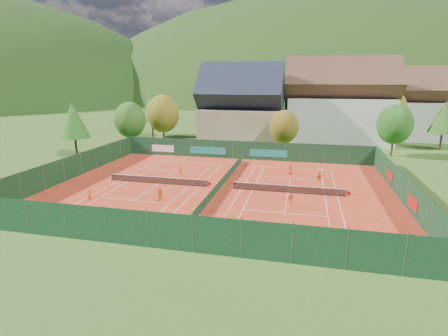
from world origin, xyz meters
The scene contains 32 objects.
ground centered at (0.00, 0.00, -0.02)m, with size 600.00×600.00×0.00m, color #33581B.
clay_pad centered at (0.00, 0.00, 0.01)m, with size 40.00×32.00×0.01m, color red.
court_markings_left centered at (-8.00, 0.00, 0.01)m, with size 11.03×23.83×0.00m.
court_markings_right centered at (8.00, 0.00, 0.01)m, with size 11.03×23.83×0.00m.
tennis_net_left centered at (-7.85, 0.00, 0.51)m, with size 13.30×0.10×1.02m.
tennis_net_right centered at (8.15, 0.00, 0.51)m, with size 13.30×0.10×1.02m.
court_divider centered at (0.00, 0.00, 0.50)m, with size 0.03×28.80×1.00m.
fence_north centered at (-0.46, 15.99, 1.47)m, with size 40.00×0.10×3.00m.
fence_south centered at (0.00, -16.00, 1.50)m, with size 40.00×0.04×3.00m.
fence_west centered at (-20.00, 0.00, 1.50)m, with size 0.04×32.00×3.00m.
fence_east centered at (20.00, 0.05, 1.48)m, with size 0.09×32.00×3.00m.
chalet centered at (-3.00, 30.00, 6.62)m, with size 16.20×12.00×16.00m.
hotel_block_a centered at (16.00, 36.00, 7.38)m, with size 21.60×11.00×17.25m.
hotel_block_b centered at (30.00, 44.00, 6.62)m, with size 17.28×10.00×15.50m.
tree_west_front centered at (-22.00, 20.00, 5.39)m, with size 5.72×5.72×8.69m.
tree_west_mid centered at (-18.00, 26.00, 6.07)m, with size 6.44×6.44×9.78m.
tree_west_back centered at (-24.00, 34.00, 6.74)m, with size 5.60×5.60×10.00m.
tree_center centered at (6.00, 22.00, 4.72)m, with size 5.01×5.01×7.60m.
tree_east_front centered at (24.00, 24.00, 5.39)m, with size 5.72×5.72×8.69m.
tree_east_mid centered at (34.00, 32.00, 6.06)m, with size 5.04×5.04×9.00m.
tree_west_side centered at (-28.00, 12.00, 6.06)m, with size 5.04×5.04×9.00m.
tree_east_back centered at (26.00, 40.00, 6.74)m, with size 7.15×7.15×10.86m.
mountain_backdrop centered at (28.54, 233.48, -39.64)m, with size 820.00×530.00×242.00m.
ball_hopper centered at (12.30, -11.69, 0.56)m, with size 0.34×0.34×0.80m.
loose_ball_0 centered at (-8.34, -5.65, 0.03)m, with size 0.07×0.07×0.07m, color #CCD833.
loose_ball_1 centered at (5.74, -12.34, 0.03)m, with size 0.07×0.07×0.07m, color #CCD833.
player_left_near centered at (-12.38, -7.78, 0.67)m, with size 0.49×0.32×1.34m, color orange.
player_left_mid centered at (-5.00, -6.28, 0.77)m, with size 0.75×0.59×1.55m, color orange.
player_left_far centered at (-6.58, 4.33, 0.64)m, with size 0.83×0.48×1.28m, color #D45C12.
player_right_near centered at (8.48, -3.82, 0.65)m, with size 0.76×0.32×1.29m, color orange.
player_right_far_a centered at (7.85, 8.35, 0.70)m, with size 0.68×0.44×1.39m, color #DA4613.
player_right_far_b centered at (11.64, 5.62, 0.62)m, with size 1.15×0.37×1.24m, color orange.
Camera 1 is at (9.50, -38.81, 12.68)m, focal length 28.00 mm.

